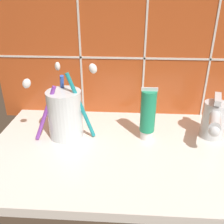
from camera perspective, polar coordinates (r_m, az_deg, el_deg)
sink_counter at (r=57.34cm, az=5.72°, el=-9.09°), size 67.14×36.98×2.00cm
tile_wall_backsplash at (r=66.46cm, az=6.19°, el=17.04°), size 77.14×1.72×47.20cm
toothbrush_cup at (r=59.36cm, az=-10.69°, el=-0.28°), size 16.42×11.24×18.31cm
toothpaste_tube at (r=57.62cm, az=8.20°, el=-0.53°), size 3.65×3.48×12.88cm
sink_faucet at (r=62.31cm, az=22.27°, el=-1.60°), size 6.44×12.40×10.38cm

